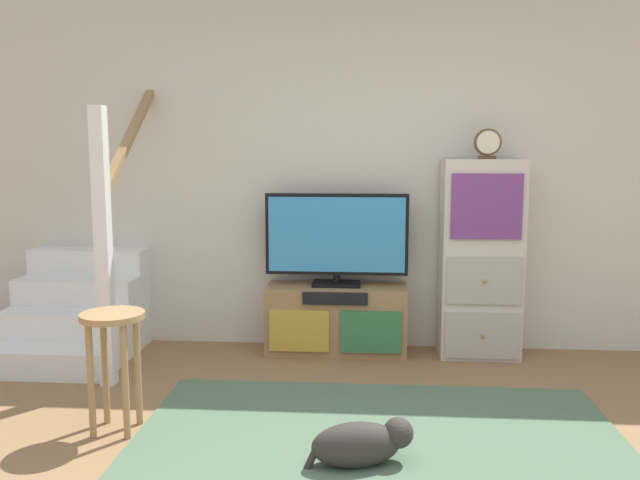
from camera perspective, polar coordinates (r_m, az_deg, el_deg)
back_wall at (r=5.04m, az=5.05°, el=5.87°), size 6.40×0.12×2.70m
area_rug at (r=3.51m, az=5.19°, el=-17.68°), size 2.60×1.80×0.01m
media_console at (r=4.93m, az=1.43°, el=-7.00°), size 1.05×0.38×0.51m
television at (r=4.84m, az=1.47°, el=0.27°), size 1.07×0.22×0.69m
side_cabinet at (r=4.91m, az=13.93°, el=-1.66°), size 0.58×0.38×1.46m
desk_clock at (r=4.84m, az=14.52°, el=8.18°), size 0.19×0.08×0.22m
staircase at (r=5.37m, az=-19.75°, el=-5.01°), size 1.00×1.36×2.20m
bar_stool_near at (r=3.70m, az=-17.70°, el=-8.59°), size 0.34×0.34×0.66m
dog at (r=3.29m, az=3.72°, el=-17.39°), size 0.53×0.30×0.23m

